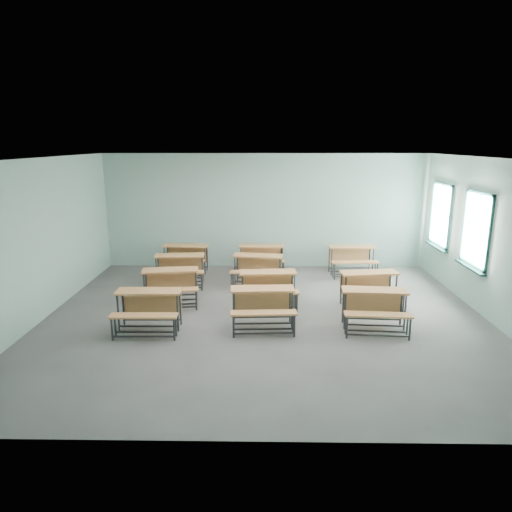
{
  "coord_description": "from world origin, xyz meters",
  "views": [
    {
      "loc": [
        -0.04,
        -8.77,
        3.5
      ],
      "look_at": [
        -0.21,
        1.2,
        1.0
      ],
      "focal_mm": 32.0,
      "sensor_mm": 36.0,
      "label": 1
    }
  ],
  "objects_px": {
    "desk_unit_r0c0": "(148,305)",
    "desk_unit_r3c1": "(262,255)",
    "desk_unit_r3c0": "(185,255)",
    "desk_unit_r1c1": "(268,284)",
    "desk_unit_r1c0": "(170,282)",
    "desk_unit_r2c1": "(257,266)",
    "desk_unit_r0c2": "(375,304)",
    "desk_unit_r2c0": "(179,265)",
    "desk_unit_r1c2": "(370,284)",
    "desk_unit_r3c2": "(352,256)",
    "desk_unit_r0c1": "(263,302)"
  },
  "relations": [
    {
      "from": "desk_unit_r1c1",
      "to": "desk_unit_r3c2",
      "type": "height_order",
      "value": "same"
    },
    {
      "from": "desk_unit_r0c2",
      "to": "desk_unit_r3c1",
      "type": "distance_m",
      "value": 4.39
    },
    {
      "from": "desk_unit_r1c1",
      "to": "desk_unit_r3c0",
      "type": "relative_size",
      "value": 1.0
    },
    {
      "from": "desk_unit_r2c0",
      "to": "desk_unit_r3c0",
      "type": "bearing_deg",
      "value": 87.3
    },
    {
      "from": "desk_unit_r1c1",
      "to": "desk_unit_r3c0",
      "type": "bearing_deg",
      "value": 126.5
    },
    {
      "from": "desk_unit_r0c0",
      "to": "desk_unit_r0c1",
      "type": "distance_m",
      "value": 2.17
    },
    {
      "from": "desk_unit_r0c0",
      "to": "desk_unit_r3c0",
      "type": "height_order",
      "value": "same"
    },
    {
      "from": "desk_unit_r2c0",
      "to": "desk_unit_r2c1",
      "type": "xyz_separation_m",
      "value": [
        1.94,
        0.01,
        0.0
      ]
    },
    {
      "from": "desk_unit_r3c2",
      "to": "desk_unit_r1c1",
      "type": "bearing_deg",
      "value": -135.21
    },
    {
      "from": "desk_unit_r0c2",
      "to": "desk_unit_r2c0",
      "type": "xyz_separation_m",
      "value": [
        -4.21,
        2.71,
        0.0
      ]
    },
    {
      "from": "desk_unit_r3c0",
      "to": "desk_unit_r2c0",
      "type": "bearing_deg",
      "value": -82.59
    },
    {
      "from": "desk_unit_r1c1",
      "to": "desk_unit_r3c2",
      "type": "bearing_deg",
      "value": 43.35
    },
    {
      "from": "desk_unit_r1c2",
      "to": "desk_unit_r2c0",
      "type": "bearing_deg",
      "value": 154.17
    },
    {
      "from": "desk_unit_r0c1",
      "to": "desk_unit_r3c2",
      "type": "relative_size",
      "value": 1.0
    },
    {
      "from": "desk_unit_r2c1",
      "to": "desk_unit_r3c2",
      "type": "distance_m",
      "value": 2.74
    },
    {
      "from": "desk_unit_r0c1",
      "to": "desk_unit_r3c0",
      "type": "bearing_deg",
      "value": 116.43
    },
    {
      "from": "desk_unit_r1c0",
      "to": "desk_unit_r1c2",
      "type": "relative_size",
      "value": 1.0
    },
    {
      "from": "desk_unit_r0c1",
      "to": "desk_unit_r2c1",
      "type": "distance_m",
      "value": 2.66
    },
    {
      "from": "desk_unit_r1c1",
      "to": "desk_unit_r3c1",
      "type": "xyz_separation_m",
      "value": [
        -0.16,
        2.59,
        0.0
      ]
    },
    {
      "from": "desk_unit_r2c1",
      "to": "desk_unit_r0c2",
      "type": "bearing_deg",
      "value": -42.18
    },
    {
      "from": "desk_unit_r1c0",
      "to": "desk_unit_r2c0",
      "type": "bearing_deg",
      "value": 84.09
    },
    {
      "from": "desk_unit_r0c0",
      "to": "desk_unit_r2c1",
      "type": "xyz_separation_m",
      "value": [
        2.03,
        2.83,
        0.0
      ]
    },
    {
      "from": "desk_unit_r0c0",
      "to": "desk_unit_r1c2",
      "type": "relative_size",
      "value": 0.94
    },
    {
      "from": "desk_unit_r2c1",
      "to": "desk_unit_r2c0",
      "type": "bearing_deg",
      "value": -171.9
    },
    {
      "from": "desk_unit_r1c0",
      "to": "desk_unit_r2c0",
      "type": "height_order",
      "value": "same"
    },
    {
      "from": "desk_unit_r0c1",
      "to": "desk_unit_r1c2",
      "type": "xyz_separation_m",
      "value": [
        2.32,
        1.16,
        0.0
      ]
    },
    {
      "from": "desk_unit_r0c1",
      "to": "desk_unit_r1c0",
      "type": "distance_m",
      "value": 2.42
    },
    {
      "from": "desk_unit_r0c0",
      "to": "desk_unit_r3c1",
      "type": "height_order",
      "value": "same"
    },
    {
      "from": "desk_unit_r3c0",
      "to": "desk_unit_r0c0",
      "type": "bearing_deg",
      "value": -85.82
    },
    {
      "from": "desk_unit_r0c0",
      "to": "desk_unit_r3c1",
      "type": "xyz_separation_m",
      "value": [
        2.13,
        3.93,
        0.0
      ]
    },
    {
      "from": "desk_unit_r0c2",
      "to": "desk_unit_r1c0",
      "type": "xyz_separation_m",
      "value": [
        -4.17,
        1.36,
        0.0
      ]
    },
    {
      "from": "desk_unit_r0c1",
      "to": "desk_unit_r3c2",
      "type": "bearing_deg",
      "value": 53.75
    },
    {
      "from": "desk_unit_r0c2",
      "to": "desk_unit_r2c1",
      "type": "distance_m",
      "value": 3.54
    },
    {
      "from": "desk_unit_r3c1",
      "to": "desk_unit_r0c0",
      "type": "bearing_deg",
      "value": -120.94
    },
    {
      "from": "desk_unit_r1c0",
      "to": "desk_unit_r1c1",
      "type": "relative_size",
      "value": 1.03
    },
    {
      "from": "desk_unit_r0c0",
      "to": "desk_unit_r3c1",
      "type": "bearing_deg",
      "value": 60.69
    },
    {
      "from": "desk_unit_r1c0",
      "to": "desk_unit_r1c2",
      "type": "xyz_separation_m",
      "value": [
        4.36,
        -0.14,
        0.0
      ]
    },
    {
      "from": "desk_unit_r3c0",
      "to": "desk_unit_r3c2",
      "type": "distance_m",
      "value": 4.54
    },
    {
      "from": "desk_unit_r2c0",
      "to": "desk_unit_r0c2",
      "type": "bearing_deg",
      "value": -38.22
    },
    {
      "from": "desk_unit_r2c1",
      "to": "desk_unit_r3c0",
      "type": "distance_m",
      "value": 2.29
    },
    {
      "from": "desk_unit_r1c2",
      "to": "desk_unit_r3c2",
      "type": "distance_m",
      "value": 2.52
    },
    {
      "from": "desk_unit_r0c2",
      "to": "desk_unit_r3c2",
      "type": "relative_size",
      "value": 1.01
    },
    {
      "from": "desk_unit_r0c1",
      "to": "desk_unit_r1c0",
      "type": "height_order",
      "value": "same"
    },
    {
      "from": "desk_unit_r3c0",
      "to": "desk_unit_r1c2",
      "type": "bearing_deg",
      "value": -25.7
    },
    {
      "from": "desk_unit_r1c1",
      "to": "desk_unit_r1c2",
      "type": "xyz_separation_m",
      "value": [
        2.2,
        -0.01,
        0.0
      ]
    },
    {
      "from": "desk_unit_r1c0",
      "to": "desk_unit_r1c1",
      "type": "distance_m",
      "value": 2.16
    },
    {
      "from": "desk_unit_r0c2",
      "to": "desk_unit_r1c1",
      "type": "height_order",
      "value": "same"
    },
    {
      "from": "desk_unit_r2c0",
      "to": "desk_unit_r1c1",
      "type": "bearing_deg",
      "value": -39.43
    },
    {
      "from": "desk_unit_r3c2",
      "to": "desk_unit_r3c1",
      "type": "bearing_deg",
      "value": 175.32
    },
    {
      "from": "desk_unit_r0c0",
      "to": "desk_unit_r3c0",
      "type": "relative_size",
      "value": 0.96
    }
  ]
}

